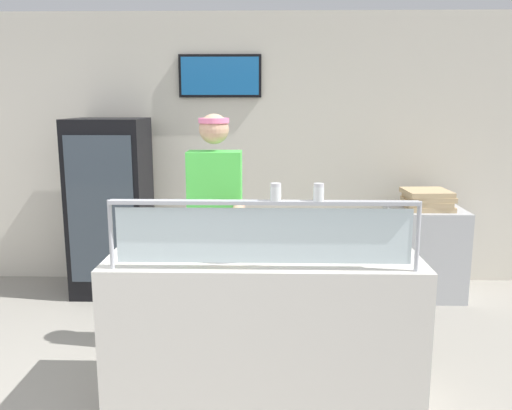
{
  "coord_description": "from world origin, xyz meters",
  "views": [
    {
      "loc": [
        0.95,
        -2.7,
        1.85
      ],
      "look_at": [
        0.87,
        0.4,
        1.24
      ],
      "focal_mm": 37.42,
      "sensor_mm": 36.0,
      "label": 1
    }
  ],
  "objects": [
    {
      "name": "prep_shelf",
      "position": [
        2.43,
        2.24,
        0.43
      ],
      "size": [
        0.7,
        0.55,
        0.85
      ],
      "primitive_type": "cube",
      "color": "#B7BABF",
      "rests_on": "ground"
    },
    {
      "name": "pizza_tray",
      "position": [
        0.67,
        0.41,
        0.97
      ],
      "size": [
        0.5,
        0.5,
        0.04
      ],
      "color": "#9EA0A8",
      "rests_on": "serving_counter"
    },
    {
      "name": "pizza_box_stack",
      "position": [
        2.43,
        2.24,
        0.94
      ],
      "size": [
        0.44,
        0.42,
        0.18
      ],
      "color": "tan",
      "rests_on": "prep_shelf"
    },
    {
      "name": "drink_fridge",
      "position": [
        -0.57,
        2.28,
        0.84
      ],
      "size": [
        0.7,
        0.63,
        1.69
      ],
      "color": "black",
      "rests_on": "ground"
    },
    {
      "name": "ground_plane",
      "position": [
        0.92,
        1.0,
        0.0
      ],
      "size": [
        12.0,
        12.0,
        0.0
      ],
      "primitive_type": "plane",
      "color": "gray",
      "rests_on": "ground"
    },
    {
      "name": "shop_rear_unit",
      "position": [
        0.91,
        2.72,
        1.36
      ],
      "size": [
        6.24,
        0.13,
        2.7
      ],
      "color": "silver",
      "rests_on": "ground"
    },
    {
      "name": "sneeze_guard",
      "position": [
        0.92,
        0.06,
        1.2
      ],
      "size": [
        1.66,
        0.06,
        0.38
      ],
      "color": "#B2B5BC",
      "rests_on": "serving_counter"
    },
    {
      "name": "pepper_flake_shaker",
      "position": [
        1.21,
        0.06,
        1.37
      ],
      "size": [
        0.06,
        0.06,
        0.09
      ],
      "color": "white",
      "rests_on": "sneeze_guard"
    },
    {
      "name": "parmesan_shaker",
      "position": [
        0.98,
        0.06,
        1.37
      ],
      "size": [
        0.06,
        0.06,
        0.09
      ],
      "color": "white",
      "rests_on": "sneeze_guard"
    },
    {
      "name": "worker_figure",
      "position": [
        0.57,
        1.03,
        1.01
      ],
      "size": [
        0.41,
        0.5,
        1.76
      ],
      "color": "#23232D",
      "rests_on": "ground"
    },
    {
      "name": "pizza_server",
      "position": [
        0.65,
        0.39,
        0.99
      ],
      "size": [
        0.13,
        0.29,
        0.01
      ],
      "primitive_type": "cube",
      "rotation": [
        0.0,
        0.0,
        -0.2
      ],
      "color": "#ADAFB7",
      "rests_on": "pizza_tray"
    },
    {
      "name": "serving_counter",
      "position": [
        0.92,
        0.36,
        0.47
      ],
      "size": [
        1.84,
        0.73,
        0.95
      ],
      "primitive_type": "cube",
      "color": "silver",
      "rests_on": "ground"
    }
  ]
}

